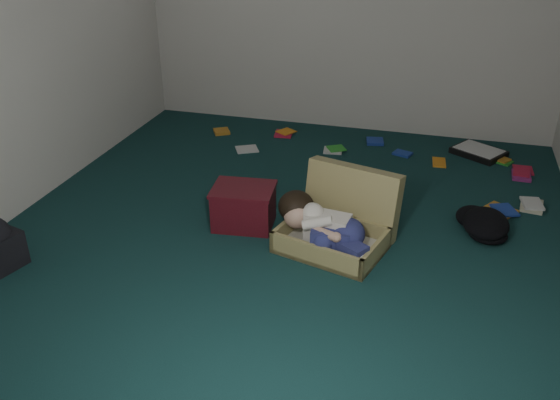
% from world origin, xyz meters
% --- Properties ---
extents(floor, '(4.50, 4.50, 0.00)m').
position_xyz_m(floor, '(0.00, 0.00, 0.00)').
color(floor, '#113232').
rests_on(floor, ground).
extents(wall_front, '(4.50, 0.00, 4.50)m').
position_xyz_m(wall_front, '(0.00, -2.25, 1.30)').
color(wall_front, silver).
rests_on(wall_front, ground).
extents(wall_left, '(0.00, 4.50, 4.50)m').
position_xyz_m(wall_left, '(-2.00, 0.00, 1.30)').
color(wall_left, silver).
rests_on(wall_left, ground).
extents(suitcase, '(0.82, 0.81, 0.49)m').
position_xyz_m(suitcase, '(0.38, 0.02, 0.15)').
color(suitcase, tan).
rests_on(suitcase, floor).
extents(person, '(0.68, 0.49, 0.31)m').
position_xyz_m(person, '(0.29, -0.13, 0.19)').
color(person, white).
rests_on(person, suitcase).
extents(maroon_bin, '(0.47, 0.39, 0.30)m').
position_xyz_m(maroon_bin, '(-0.33, 0.05, 0.15)').
color(maroon_bin, '#4B0F17').
rests_on(maroon_bin, floor).
extents(clothing_pile, '(0.56, 0.49, 0.16)m').
position_xyz_m(clothing_pile, '(1.24, 0.40, 0.08)').
color(clothing_pile, black).
rests_on(clothing_pile, floor).
extents(paper_tray, '(0.53, 0.50, 0.06)m').
position_xyz_m(paper_tray, '(1.33, 1.86, 0.03)').
color(paper_tray, black).
rests_on(paper_tray, floor).
extents(book_scatter, '(3.04, 1.34, 0.02)m').
position_xyz_m(book_scatter, '(0.64, 1.52, 0.01)').
color(book_scatter, orange).
rests_on(book_scatter, floor).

